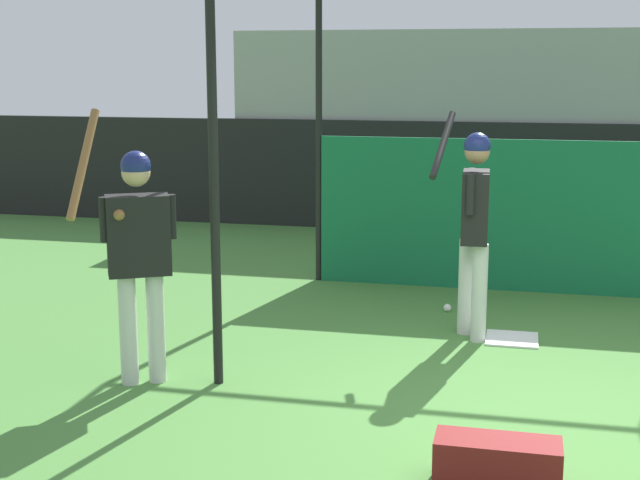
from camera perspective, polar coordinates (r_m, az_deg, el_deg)
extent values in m
plane|color=#477F38|center=(6.00, 14.10, -12.02)|extent=(60.00, 60.00, 0.00)
cube|color=black|center=(12.53, 13.79, 3.75)|extent=(24.00, 0.12, 1.54)
cube|color=#9E9E99|center=(13.73, 13.86, 7.00)|extent=(8.70, 2.40, 2.79)
cube|color=navy|center=(13.35, -1.74, 8.06)|extent=(0.45, 0.40, 0.10)
cube|color=navy|center=(13.51, -1.55, 9.07)|extent=(0.45, 0.06, 0.40)
cube|color=navy|center=(13.22, 0.59, 8.03)|extent=(0.45, 0.40, 0.10)
cube|color=navy|center=(13.39, 0.76, 9.05)|extent=(0.45, 0.06, 0.40)
cube|color=navy|center=(13.11, 2.96, 7.99)|extent=(0.45, 0.40, 0.10)
cube|color=navy|center=(13.28, 3.11, 9.02)|extent=(0.45, 0.06, 0.40)
cube|color=navy|center=(13.03, 5.37, 7.93)|extent=(0.45, 0.40, 0.10)
cube|color=navy|center=(13.20, 5.49, 8.97)|extent=(0.45, 0.06, 0.40)
cube|color=navy|center=(12.97, 7.80, 7.86)|extent=(0.45, 0.40, 0.10)
cube|color=navy|center=(13.14, 7.90, 8.91)|extent=(0.45, 0.06, 0.40)
cube|color=navy|center=(12.93, 10.25, 7.78)|extent=(0.45, 0.40, 0.10)
cube|color=navy|center=(13.10, 10.33, 8.83)|extent=(0.45, 0.06, 0.40)
cube|color=navy|center=(12.91, 12.71, 7.68)|extent=(0.45, 0.40, 0.10)
cube|color=navy|center=(13.08, 12.76, 8.73)|extent=(0.45, 0.06, 0.40)
cube|color=navy|center=(12.92, 15.17, 7.57)|extent=(0.45, 0.40, 0.10)
cube|color=navy|center=(13.09, 15.19, 8.62)|extent=(0.45, 0.06, 0.40)
cube|color=navy|center=(12.95, 17.62, 7.44)|extent=(0.45, 0.40, 0.10)
cube|color=navy|center=(13.12, 17.62, 8.49)|extent=(0.45, 0.06, 0.40)
cube|color=navy|center=(14.11, -0.91, 9.86)|extent=(0.45, 0.40, 0.10)
cube|color=navy|center=(14.28, -0.74, 10.80)|extent=(0.45, 0.06, 0.40)
cube|color=navy|center=(13.99, 1.31, 9.84)|extent=(0.45, 0.40, 0.10)
cube|color=navy|center=(14.16, 1.47, 10.79)|extent=(0.45, 0.06, 0.40)
cube|color=navy|center=(13.89, 3.57, 9.81)|extent=(0.45, 0.40, 0.10)
cube|color=navy|center=(14.06, 3.70, 10.77)|extent=(0.45, 0.06, 0.40)
cube|color=navy|center=(13.81, 5.85, 9.77)|extent=(0.45, 0.40, 0.10)
cube|color=navy|center=(13.98, 5.97, 10.73)|extent=(0.45, 0.06, 0.40)
cube|color=navy|center=(13.75, 8.16, 9.71)|extent=(0.45, 0.40, 0.10)
cube|color=navy|center=(13.92, 8.25, 10.67)|extent=(0.45, 0.06, 0.40)
cube|color=navy|center=(13.71, 10.48, 9.63)|extent=(0.45, 0.40, 0.10)
cube|color=navy|center=(13.89, 10.55, 10.60)|extent=(0.45, 0.06, 0.40)
cube|color=navy|center=(13.70, 12.81, 9.54)|extent=(0.45, 0.40, 0.10)
cube|color=navy|center=(13.87, 12.86, 10.51)|extent=(0.45, 0.06, 0.40)
cube|color=navy|center=(13.70, 15.14, 9.43)|extent=(0.45, 0.40, 0.10)
cube|color=navy|center=(13.88, 15.16, 10.40)|extent=(0.45, 0.06, 0.40)
cube|color=navy|center=(13.73, 17.46, 9.31)|extent=(0.45, 0.40, 0.10)
cube|color=navy|center=(13.91, 17.46, 10.28)|extent=(0.45, 0.06, 0.40)
cube|color=navy|center=(13.79, 19.77, 9.18)|extent=(0.45, 0.40, 0.10)
cube|color=navy|center=(13.96, 19.75, 10.14)|extent=(0.45, 0.06, 0.40)
cube|color=navy|center=(14.88, -0.16, 11.47)|extent=(0.45, 0.40, 0.10)
cube|color=navy|center=(15.06, 0.00, 12.34)|extent=(0.45, 0.06, 0.40)
cube|color=navy|center=(14.77, 1.96, 11.46)|extent=(0.45, 0.40, 0.10)
cube|color=navy|center=(14.95, 2.10, 12.34)|extent=(0.45, 0.06, 0.40)
cube|color=navy|center=(14.67, 4.11, 11.44)|extent=(0.45, 0.40, 0.10)
cube|color=navy|center=(14.85, 4.23, 12.33)|extent=(0.45, 0.06, 0.40)
cube|color=navy|center=(14.60, 6.29, 11.41)|extent=(0.45, 0.40, 0.10)
cube|color=navy|center=(14.78, 6.39, 12.29)|extent=(0.45, 0.06, 0.40)
cube|color=navy|center=(14.54, 8.48, 11.35)|extent=(0.45, 0.40, 0.10)
cube|color=navy|center=(14.72, 8.57, 12.24)|extent=(0.45, 0.06, 0.40)
cube|color=navy|center=(14.51, 10.69, 11.28)|extent=(0.45, 0.40, 0.10)
cube|color=navy|center=(14.69, 10.75, 12.18)|extent=(0.45, 0.06, 0.40)
cube|color=navy|center=(14.49, 12.90, 11.20)|extent=(0.45, 0.40, 0.10)
cube|color=navy|center=(14.68, 12.95, 12.09)|extent=(0.45, 0.06, 0.40)
cube|color=navy|center=(14.50, 15.12, 11.10)|extent=(0.45, 0.40, 0.10)
cube|color=navy|center=(14.68, 15.14, 11.99)|extent=(0.45, 0.06, 0.40)
cube|color=navy|center=(14.53, 17.32, 10.98)|extent=(0.45, 0.40, 0.10)
cube|color=navy|center=(14.71, 17.32, 11.87)|extent=(0.45, 0.06, 0.40)
cube|color=navy|center=(14.58, 19.51, 10.84)|extent=(0.45, 0.40, 0.10)
cube|color=navy|center=(14.76, 19.50, 11.74)|extent=(0.45, 0.06, 0.40)
cylinder|color=black|center=(6.39, -6.80, 3.82)|extent=(0.07, 0.07, 3.03)
cylinder|color=black|center=(9.55, -0.08, 6.33)|extent=(0.07, 0.07, 3.03)
cube|color=#14663D|center=(9.38, 11.21, 1.54)|extent=(3.71, 0.03, 1.58)
cube|color=white|center=(7.88, 12.19, -6.20)|extent=(0.44, 0.44, 0.02)
cylinder|color=silver|center=(7.67, 10.16, -3.36)|extent=(0.13, 0.13, 0.85)
cylinder|color=silver|center=(7.87, 9.31, -2.96)|extent=(0.13, 0.13, 0.85)
cube|color=black|center=(7.63, 9.91, 2.12)|extent=(0.24, 0.46, 0.60)
sphere|color=#A37556|center=(7.57, 10.03, 5.60)|extent=(0.21, 0.21, 0.21)
sphere|color=navy|center=(7.56, 10.04, 5.96)|extent=(0.22, 0.22, 0.22)
cylinder|color=black|center=(7.37, 9.60, 2.88)|extent=(0.07, 0.07, 0.33)
cylinder|color=black|center=(7.84, 9.68, 3.37)|extent=(0.07, 0.07, 0.33)
cylinder|color=black|center=(7.84, 7.87, 6.09)|extent=(0.16, 0.74, 0.55)
sphere|color=black|center=(7.79, 10.36, 4.15)|extent=(0.08, 0.08, 0.08)
cylinder|color=silver|center=(6.73, -10.45, -5.55)|extent=(0.18, 0.18, 0.82)
cylinder|color=silver|center=(6.71, -12.17, -5.65)|extent=(0.18, 0.18, 0.82)
cube|color=black|center=(6.55, -11.55, 0.31)|extent=(0.50, 0.41, 0.58)
sphere|color=tan|center=(6.48, -11.70, 4.26)|extent=(0.21, 0.21, 0.21)
sphere|color=navy|center=(6.48, -11.72, 4.67)|extent=(0.22, 0.22, 0.22)
cylinder|color=black|center=(6.51, -9.50, 1.49)|extent=(0.09, 0.09, 0.32)
cylinder|color=black|center=(6.48, -13.64, 1.28)|extent=(0.09, 0.09, 0.32)
cylinder|color=brown|center=(6.47, -14.92, 4.74)|extent=(0.09, 0.55, 0.74)
sphere|color=brown|center=(6.42, -12.74, 1.59)|extent=(0.08, 0.08, 0.08)
cube|color=maroon|center=(5.22, 11.27, -13.83)|extent=(0.70, 0.28, 0.28)
sphere|color=white|center=(8.63, 8.15, -4.31)|extent=(0.07, 0.07, 0.07)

